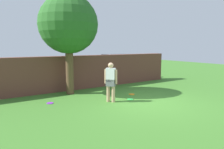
# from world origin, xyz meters

# --- Properties ---
(ground_plane) EXTENTS (40.00, 40.00, 0.00)m
(ground_plane) POSITION_xyz_m (0.00, 0.00, 0.00)
(ground_plane) COLOR #3D7528
(brick_wall) EXTENTS (12.71, 0.50, 1.78)m
(brick_wall) POSITION_xyz_m (-1.50, 4.21, 0.89)
(brick_wall) COLOR brown
(brick_wall) RESTS_ON ground
(tree) EXTENTS (2.73, 2.73, 4.65)m
(tree) POSITION_xyz_m (-2.00, 3.34, 3.25)
(tree) COLOR brown
(tree) RESTS_ON ground
(person) EXTENTS (0.40, 0.44, 1.62)m
(person) POSITION_xyz_m (-1.18, 1.04, 0.90)
(person) COLOR tan
(person) RESTS_ON ground
(car) EXTENTS (4.31, 2.16, 1.72)m
(car) POSITION_xyz_m (2.65, 5.80, 0.86)
(car) COLOR #0C4C2D
(car) RESTS_ON ground
(frisbee_purple) EXTENTS (0.27, 0.27, 0.02)m
(frisbee_purple) POSITION_xyz_m (-3.34, 2.20, 0.01)
(frisbee_purple) COLOR purple
(frisbee_purple) RESTS_ON ground
(frisbee_green) EXTENTS (0.27, 0.27, 0.02)m
(frisbee_green) POSITION_xyz_m (-0.27, 0.90, 0.01)
(frisbee_green) COLOR green
(frisbee_green) RESTS_ON ground
(frisbee_orange) EXTENTS (0.27, 0.27, 0.02)m
(frisbee_orange) POSITION_xyz_m (0.36, 1.57, 0.01)
(frisbee_orange) COLOR orange
(frisbee_orange) RESTS_ON ground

